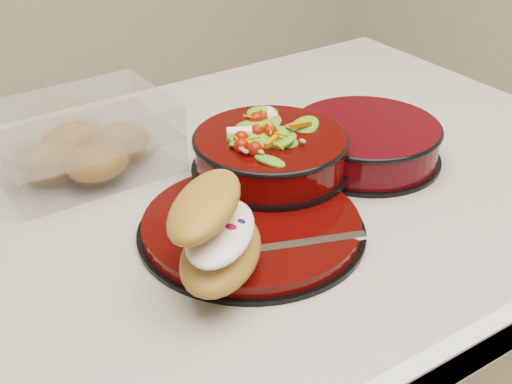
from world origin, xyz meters
TOP-DOWN VIEW (x-y plane):
  - dinner_plate at (0.03, -0.10)m, footprint 0.27×0.27m
  - salad_bowl at (0.11, -0.01)m, footprint 0.21×0.21m
  - croissant at (-0.05, -0.15)m, footprint 0.16×0.17m
  - fork at (0.03, -0.16)m, footprint 0.16×0.08m
  - pastry_box at (-0.07, 0.16)m, footprint 0.22×0.16m
  - extra_bowl at (0.26, -0.03)m, footprint 0.21×0.21m

SIDE VIEW (x-z plane):
  - dinner_plate at x=0.03m, z-range 0.90..0.92m
  - fork at x=0.03m, z-range 0.92..0.92m
  - extra_bowl at x=0.26m, z-range 0.90..0.96m
  - pastry_box at x=-0.07m, z-range 0.90..0.99m
  - salad_bowl at x=0.11m, z-range 0.91..1.00m
  - croissant at x=-0.05m, z-range 0.92..1.01m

